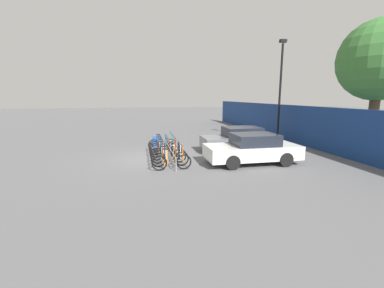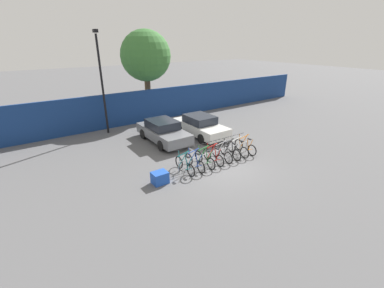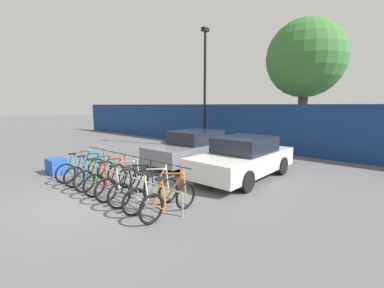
{
  "view_description": "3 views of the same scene",
  "coord_description": "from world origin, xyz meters",
  "views": [
    {
      "loc": [
        12.83,
        -0.73,
        3.11
      ],
      "look_at": [
        -0.07,
        1.88,
        0.65
      ],
      "focal_mm": 24.0,
      "sensor_mm": 36.0,
      "label": 1
    },
    {
      "loc": [
        -8.07,
        -8.91,
        6.05
      ],
      "look_at": [
        -0.72,
        1.6,
        0.87
      ],
      "focal_mm": 24.0,
      "sensor_mm": 36.0,
      "label": 2
    },
    {
      "loc": [
        6.28,
        -3.25,
        2.47
      ],
      "look_at": [
        1.43,
        2.24,
        1.36
      ],
      "focal_mm": 24.0,
      "sensor_mm": 36.0,
      "label": 3
    }
  ],
  "objects": [
    {
      "name": "car_grey",
      "position": [
        -0.71,
        4.82,
        0.69
      ],
      "size": [
        1.91,
        4.31,
        1.4
      ],
      "color": "slate",
      "rests_on": "ground"
    },
    {
      "name": "hoarding_wall",
      "position": [
        0.0,
        9.5,
        1.25
      ],
      "size": [
        36.0,
        0.16,
        2.51
      ],
      "primitive_type": "cube",
      "color": "navy",
      "rests_on": "ground"
    },
    {
      "name": "bike_rack",
      "position": [
        0.19,
        0.68,
        0.5
      ],
      "size": [
        4.73,
        0.04,
        0.57
      ],
      "color": "gray",
      "rests_on": "ground"
    },
    {
      "name": "tree_behind_hoarding",
      "position": [
        1.46,
        11.3,
        4.88
      ],
      "size": [
        4.08,
        4.08,
        6.95
      ],
      "color": "brown",
      "rests_on": "ground"
    },
    {
      "name": "bicycle_red",
      "position": [
        -0.1,
        0.53,
        0.38
      ],
      "size": [
        0.68,
        1.71,
        1.05
      ],
      "rotation": [
        0.0,
        0.0,
        0.05
      ],
      "color": "black",
      "rests_on": "ground"
    },
    {
      "name": "bicycle_silver",
      "position": [
        0.5,
        0.53,
        0.38
      ],
      "size": [
        0.68,
        1.71,
        1.05
      ],
      "rotation": [
        0.0,
        0.0,
        -0.06
      ],
      "color": "black",
      "rests_on": "ground"
    },
    {
      "name": "ground_plane",
      "position": [
        0.0,
        0.0,
        0.0
      ],
      "size": [
        120.0,
        120.0,
        0.0
      ],
      "primitive_type": "plane",
      "color": "#59595B"
    },
    {
      "name": "lamp_post",
      "position": [
        -3.11,
        8.5,
        3.71
      ],
      "size": [
        0.24,
        0.44,
        6.71
      ],
      "color": "black",
      "rests_on": "ground"
    },
    {
      "name": "bicycle_green",
      "position": [
        -0.67,
        0.53,
        0.38
      ],
      "size": [
        0.68,
        1.71,
        1.05
      ],
      "rotation": [
        0.0,
        0.0,
        -0.05
      ],
      "color": "black",
      "rests_on": "ground"
    },
    {
      "name": "bicycle_black",
      "position": [
        1.1,
        0.53,
        0.38
      ],
      "size": [
        0.68,
        1.71,
        1.05
      ],
      "rotation": [
        0.0,
        0.0,
        0.03
      ],
      "color": "black",
      "rests_on": "ground"
    },
    {
      "name": "car_white",
      "position": [
        1.91,
        4.36,
        0.69
      ],
      "size": [
        1.91,
        4.32,
        1.4
      ],
      "color": "silver",
      "rests_on": "ground"
    },
    {
      "name": "bicycle_teal",
      "position": [
        -1.91,
        0.53,
        0.38
      ],
      "size": [
        0.68,
        1.71,
        1.05
      ],
      "rotation": [
        0.0,
        0.0,
        0.05
      ],
      "color": "black",
      "rests_on": "ground"
    },
    {
      "name": "bicycle_blue",
      "position": [
        -1.3,
        0.53,
        0.38
      ],
      "size": [
        0.68,
        1.71,
        1.05
      ],
      "rotation": [
        0.0,
        0.0,
        0.05
      ],
      "color": "black",
      "rests_on": "ground"
    },
    {
      "name": "bicycle_white",
      "position": [
        1.69,
        0.53,
        0.38
      ],
      "size": [
        0.68,
        1.71,
        1.05
      ],
      "rotation": [
        0.0,
        0.0,
        -0.04
      ],
      "color": "black",
      "rests_on": "ground"
    },
    {
      "name": "bicycle_orange",
      "position": [
        2.28,
        0.53,
        0.38
      ],
      "size": [
        0.68,
        1.71,
        1.05
      ],
      "rotation": [
        0.0,
        0.0,
        -0.02
      ],
      "color": "black",
      "rests_on": "ground"
    },
    {
      "name": "cargo_crate",
      "position": [
        -3.41,
        0.3,
        0.28
      ],
      "size": [
        0.7,
        0.56,
        0.55
      ],
      "primitive_type": "cube",
      "color": "blue",
      "rests_on": "ground"
    }
  ]
}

